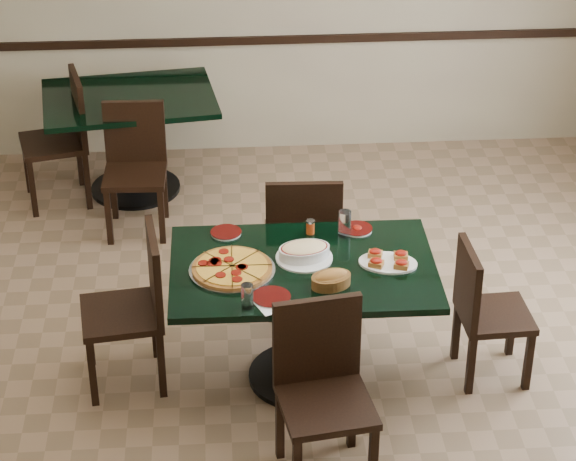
{
  "coord_description": "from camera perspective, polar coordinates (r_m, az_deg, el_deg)",
  "views": [
    {
      "loc": [
        -0.44,
        -5.29,
        3.94
      ],
      "look_at": [
        -0.07,
        0.0,
        0.83
      ],
      "focal_mm": 70.0,
      "sensor_mm": 36.0,
      "label": 1
    }
  ],
  "objects": [
    {
      "name": "back_chair_left",
      "position": [
        8.11,
        -11.27,
        4.95
      ],
      "size": [
        0.53,
        0.53,
        0.95
      ],
      "rotation": [
        0.0,
        0.0,
        -1.34
      ],
      "color": "black",
      "rests_on": "floor"
    },
    {
      "name": "side_plate_far_r",
      "position": [
        6.32,
        3.53,
        0.09
      ],
      "size": [
        0.17,
        0.17,
        0.03
      ],
      "rotation": [
        0.0,
        0.0,
        0.06
      ],
      "color": "silver",
      "rests_on": "main_table"
    },
    {
      "name": "side_plate_near",
      "position": [
        5.72,
        -0.85,
        -3.41
      ],
      "size": [
        0.2,
        0.2,
        0.02
      ],
      "rotation": [
        0.0,
        0.0,
        -0.12
      ],
      "color": "silver",
      "rests_on": "main_table"
    },
    {
      "name": "side_plate_far_l",
      "position": [
        6.28,
        -3.17,
        -0.1
      ],
      "size": [
        0.17,
        0.17,
        0.02
      ],
      "rotation": [
        0.0,
        0.0,
        -0.01
      ],
      "color": "silver",
      "rests_on": "main_table"
    },
    {
      "name": "chair_left",
      "position": [
        6.17,
        -7.71,
        -3.56
      ],
      "size": [
        0.49,
        0.49,
        0.93
      ],
      "rotation": [
        0.0,
        0.0,
        -1.44
      ],
      "color": "black",
      "rests_on": "floor"
    },
    {
      "name": "back_table",
      "position": [
        8.16,
        -7.98,
        5.33
      ],
      "size": [
        1.31,
        1.03,
        0.75
      ],
      "rotation": [
        0.0,
        0.0,
        0.13
      ],
      "color": "black",
      "rests_on": "floor"
    },
    {
      "name": "back_chair_near",
      "position": [
        7.7,
        -7.77,
        3.54
      ],
      "size": [
        0.43,
        0.43,
        0.89
      ],
      "rotation": [
        0.0,
        0.0,
        -0.03
      ],
      "color": "black",
      "rests_on": "floor"
    },
    {
      "name": "bruschetta_platter",
      "position": [
        6.01,
        5.1,
        -1.52
      ],
      "size": [
        0.36,
        0.28,
        0.05
      ],
      "rotation": [
        0.0,
        0.0,
        -0.23
      ],
      "color": "silver",
      "rests_on": "main_table"
    },
    {
      "name": "room_shell",
      "position": [
        7.68,
        7.32,
        8.99
      ],
      "size": [
        5.5,
        5.5,
        5.5
      ],
      "color": "white",
      "rests_on": "floor"
    },
    {
      "name": "chair_near",
      "position": [
        5.53,
        1.74,
        -7.68
      ],
      "size": [
        0.5,
        0.5,
        0.94
      ],
      "rotation": [
        0.0,
        0.0,
        0.15
      ],
      "color": "black",
      "rests_on": "floor"
    },
    {
      "name": "napkin_setting",
      "position": [
        5.67,
        -0.82,
        -3.85
      ],
      "size": [
        0.18,
        0.18,
        0.01
      ],
      "rotation": [
        0.0,
        0.0,
        0.42
      ],
      "color": "white",
      "rests_on": "main_table"
    },
    {
      "name": "bread_basket",
      "position": [
        5.81,
        2.2,
        -2.48
      ],
      "size": [
        0.25,
        0.21,
        0.09
      ],
      "rotation": [
        0.0,
        0.0,
        0.32
      ],
      "color": "brown",
      "rests_on": "main_table"
    },
    {
      "name": "chair_right",
      "position": [
        6.27,
        9.87,
        -3.83
      ],
      "size": [
        0.4,
        0.4,
        0.83
      ],
      "rotation": [
        0.0,
        0.0,
        1.62
      ],
      "color": "black",
      "rests_on": "floor"
    },
    {
      "name": "lasagna_casserole",
      "position": [
        6.02,
        0.83,
        -1.07
      ],
      "size": [
        0.31,
        0.31,
        0.09
      ],
      "rotation": [
        0.0,
        0.0,
        0.18
      ],
      "color": "silver",
      "rests_on": "main_table"
    },
    {
      "name": "chair_far",
      "position": [
        6.68,
        0.76,
        -0.28
      ],
      "size": [
        0.46,
        0.46,
        0.95
      ],
      "rotation": [
        0.0,
        0.0,
        3.11
      ],
      "color": "black",
      "rests_on": "floor"
    },
    {
      "name": "pepperoni_pizza",
      "position": [
        5.94,
        -2.86,
        -1.92
      ],
      "size": [
        0.46,
        0.46,
        0.04
      ],
      "rotation": [
        0.0,
        0.0,
        -0.02
      ],
      "color": "#AAAAB0",
      "rests_on": "main_table"
    },
    {
      "name": "pepper_shaker",
      "position": [
        6.26,
        1.14,
        0.2
      ],
      "size": [
        0.05,
        0.05,
        0.08
      ],
      "color": "#B03312",
      "rests_on": "main_table"
    },
    {
      "name": "water_glass_a",
      "position": [
        6.23,
        2.89,
        0.36
      ],
      "size": [
        0.07,
        0.07,
        0.15
      ],
      "primitive_type": "cylinder",
      "color": "silver",
      "rests_on": "main_table"
    },
    {
      "name": "floor",
      "position": [
        6.61,
        0.58,
        -6.21
      ],
      "size": [
        5.5,
        5.5,
        0.0
      ],
      "primitive_type": "plane",
      "color": "#7F6249",
      "rests_on": "ground"
    },
    {
      "name": "water_glass_b",
      "position": [
        5.63,
        -2.08,
        -3.34
      ],
      "size": [
        0.06,
        0.06,
        0.13
      ],
      "primitive_type": "cylinder",
      "color": "silver",
      "rests_on": "main_table"
    },
    {
      "name": "main_table",
      "position": [
        6.09,
        0.76,
        -3.23
      ],
      "size": [
        1.43,
        0.92,
        0.75
      ],
      "rotation": [
        0.0,
        0.0,
        -0.01
      ],
      "color": "black",
      "rests_on": "floor"
    }
  ]
}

